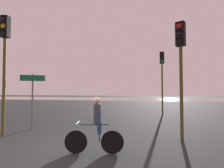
{
  "coord_description": "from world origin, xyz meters",
  "views": [
    {
      "loc": [
        2.46,
        -4.9,
        1.8
      ],
      "look_at": [
        0.5,
        5.0,
        2.2
      ],
      "focal_mm": 28.0,
      "sensor_mm": 36.0,
      "label": 1
    }
  ],
  "objects_px": {
    "cyclist": "(96,125)",
    "traffic_light_near_right": "(181,57)",
    "traffic_light_near_left": "(5,52)",
    "direction_sign_post": "(32,93)",
    "traffic_light_far_right": "(162,71)"
  },
  "relations": [
    {
      "from": "traffic_light_near_left",
      "to": "traffic_light_near_right",
      "type": "height_order",
      "value": "traffic_light_near_left"
    },
    {
      "from": "traffic_light_far_right",
      "to": "direction_sign_post",
      "type": "xyz_separation_m",
      "value": [
        -6.48,
        -6.38,
        -1.62
      ]
    },
    {
      "from": "cyclist",
      "to": "traffic_light_near_left",
      "type": "bearing_deg",
      "value": 64.07
    },
    {
      "from": "traffic_light_far_right",
      "to": "cyclist",
      "type": "bearing_deg",
      "value": 72.5
    },
    {
      "from": "traffic_light_near_right",
      "to": "direction_sign_post",
      "type": "bearing_deg",
      "value": 23.46
    },
    {
      "from": "traffic_light_near_right",
      "to": "cyclist",
      "type": "relative_size",
      "value": 2.58
    },
    {
      "from": "traffic_light_near_left",
      "to": "traffic_light_near_right",
      "type": "distance_m",
      "value": 7.0
    },
    {
      "from": "traffic_light_far_right",
      "to": "direction_sign_post",
      "type": "relative_size",
      "value": 1.84
    },
    {
      "from": "direction_sign_post",
      "to": "cyclist",
      "type": "xyz_separation_m",
      "value": [
        3.88,
        -2.49,
        -0.88
      ]
    },
    {
      "from": "traffic_light_near_left",
      "to": "traffic_light_near_right",
      "type": "xyz_separation_m",
      "value": [
        6.96,
        0.67,
        -0.34
      ]
    },
    {
      "from": "traffic_light_far_right",
      "to": "cyclist",
      "type": "distance_m",
      "value": 9.57
    },
    {
      "from": "direction_sign_post",
      "to": "cyclist",
      "type": "relative_size",
      "value": 1.54
    },
    {
      "from": "traffic_light_near_left",
      "to": "traffic_light_far_right",
      "type": "bearing_deg",
      "value": -136.51
    },
    {
      "from": "cyclist",
      "to": "traffic_light_near_right",
      "type": "bearing_deg",
      "value": -64.95
    },
    {
      "from": "traffic_light_near_left",
      "to": "direction_sign_post",
      "type": "height_order",
      "value": "traffic_light_near_left"
    }
  ]
}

